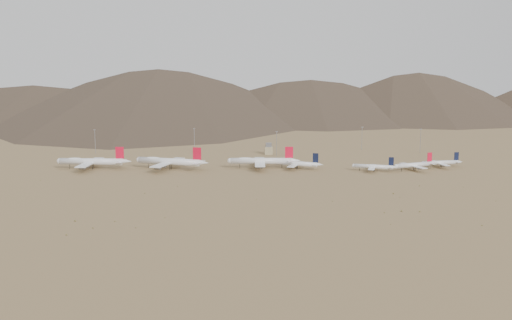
{
  "coord_description": "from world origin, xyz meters",
  "views": [
    {
      "loc": [
        2.61,
        -469.19,
        91.09
      ],
      "look_at": [
        14.66,
        30.0,
        8.81
      ],
      "focal_mm": 40.0,
      "sensor_mm": 36.0,
      "label": 1
    }
  ],
  "objects_px": {
    "narrowbody_a": "(297,164)",
    "control_tower": "(269,149)",
    "widebody_east": "(261,161)",
    "widebody_centre": "(169,161)",
    "widebody_west": "(92,161)",
    "narrowbody_b": "(374,167)"
  },
  "relations": [
    {
      "from": "narrowbody_a",
      "to": "control_tower",
      "type": "bearing_deg",
      "value": 124.82
    },
    {
      "from": "narrowbody_b",
      "to": "control_tower",
      "type": "distance_m",
      "value": 133.77
    },
    {
      "from": "narrowbody_b",
      "to": "widebody_west",
      "type": "bearing_deg",
      "value": -167.05
    },
    {
      "from": "widebody_centre",
      "to": "control_tower",
      "type": "bearing_deg",
      "value": 61.05
    },
    {
      "from": "widebody_centre",
      "to": "narrowbody_b",
      "type": "xyz_separation_m",
      "value": [
        180.67,
        -14.39,
        -2.92
      ]
    },
    {
      "from": "narrowbody_a",
      "to": "widebody_east",
      "type": "bearing_deg",
      "value": -168.06
    },
    {
      "from": "widebody_west",
      "to": "narrowbody_b",
      "type": "xyz_separation_m",
      "value": [
        250.62,
        -17.45,
        -2.7
      ]
    },
    {
      "from": "widebody_west",
      "to": "widebody_centre",
      "type": "relative_size",
      "value": 1.01
    },
    {
      "from": "widebody_east",
      "to": "narrowbody_b",
      "type": "distance_m",
      "value": 100.16
    },
    {
      "from": "widebody_centre",
      "to": "control_tower",
      "type": "xyz_separation_m",
      "value": [
        92.57,
        86.26,
        -1.89
      ]
    },
    {
      "from": "widebody_centre",
      "to": "narrowbody_a",
      "type": "relative_size",
      "value": 1.54
    },
    {
      "from": "narrowbody_a",
      "to": "widebody_centre",
      "type": "bearing_deg",
      "value": -159.92
    },
    {
      "from": "widebody_centre",
      "to": "control_tower",
      "type": "distance_m",
      "value": 126.55
    },
    {
      "from": "widebody_centre",
      "to": "widebody_east",
      "type": "distance_m",
      "value": 82.24
    },
    {
      "from": "narrowbody_a",
      "to": "control_tower",
      "type": "distance_m",
      "value": 90.45
    },
    {
      "from": "widebody_centre",
      "to": "narrowbody_b",
      "type": "distance_m",
      "value": 181.27
    },
    {
      "from": "widebody_centre",
      "to": "narrowbody_a",
      "type": "bearing_deg",
      "value": 17.32
    },
    {
      "from": "widebody_centre",
      "to": "control_tower",
      "type": "relative_size",
      "value": 5.65
    },
    {
      "from": "control_tower",
      "to": "narrowbody_b",
      "type": "bearing_deg",
      "value": -48.8
    },
    {
      "from": "narrowbody_a",
      "to": "control_tower",
      "type": "height_order",
      "value": "narrowbody_a"
    },
    {
      "from": "narrowbody_a",
      "to": "widebody_west",
      "type": "bearing_deg",
      "value": -160.59
    },
    {
      "from": "widebody_centre",
      "to": "widebody_east",
      "type": "xyz_separation_m",
      "value": [
        82.17,
        3.54,
        -0.44
      ]
    }
  ]
}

